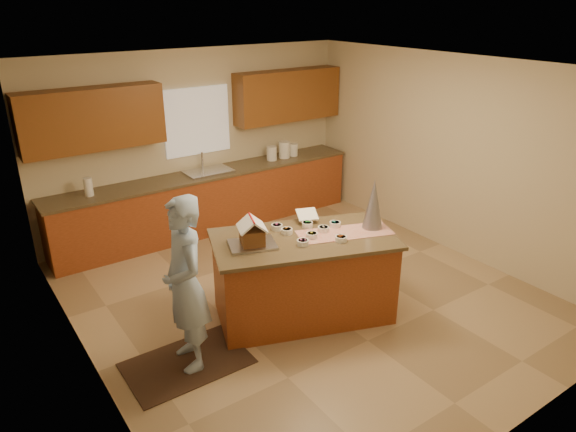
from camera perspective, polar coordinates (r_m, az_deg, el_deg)
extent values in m
plane|color=tan|center=(6.52, 1.75, -8.51)|extent=(5.50, 5.50, 0.00)
plane|color=silver|center=(5.62, 2.08, 15.78)|extent=(5.50, 5.50, 0.00)
plane|color=beige|center=(8.20, -9.76, 8.06)|extent=(5.50, 5.50, 0.00)
plane|color=beige|center=(4.27, 24.74, -7.88)|extent=(5.50, 5.50, 0.00)
plane|color=beige|center=(4.97, -21.94, -3.10)|extent=(5.50, 5.50, 0.00)
plane|color=beige|center=(7.63, 17.23, 6.26)|extent=(5.50, 5.50, 0.00)
plane|color=gray|center=(4.32, -18.82, -8.11)|extent=(0.00, 2.50, 2.50)
cube|color=white|center=(8.11, -9.81, 10.07)|extent=(1.05, 0.03, 1.00)
cube|color=#9A4520|center=(8.22, -8.44, 1.50)|extent=(4.80, 0.60, 0.88)
cube|color=brown|center=(8.07, -8.62, 4.55)|extent=(4.85, 0.63, 0.04)
cube|color=brown|center=(7.40, -20.42, 9.79)|extent=(1.85, 0.35, 0.80)
cube|color=brown|center=(8.70, -0.02, 12.90)|extent=(1.85, 0.35, 0.80)
cube|color=silver|center=(8.07, -8.62, 4.48)|extent=(0.70, 0.45, 0.12)
cylinder|color=silver|center=(8.18, -9.26, 5.93)|extent=(0.03, 0.03, 0.28)
cube|color=#9A4520|center=(5.93, 1.66, -6.76)|extent=(2.09, 1.53, 0.92)
cube|color=brown|center=(5.71, 1.72, -2.54)|extent=(2.20, 1.63, 0.04)
cube|color=#A4230B|center=(5.84, 6.16, -1.80)|extent=(1.11, 0.71, 0.01)
cube|color=silver|center=(5.52, -3.87, -3.10)|extent=(0.57, 0.50, 0.03)
cube|color=white|center=(6.05, 2.07, 0.16)|extent=(0.28, 0.25, 0.10)
cone|color=#AFB0BC|center=(5.90, 9.23, 1.30)|extent=(0.30, 0.30, 0.58)
cube|color=black|center=(5.52, -10.84, -15.35)|extent=(1.18, 0.77, 0.01)
imported|color=#A8C9EF|center=(5.05, -11.05, -7.28)|extent=(0.49, 0.68, 1.75)
cylinder|color=white|center=(8.57, -1.78, 6.80)|extent=(0.16, 0.16, 0.23)
cylinder|color=white|center=(8.70, -0.41, 7.19)|extent=(0.19, 0.19, 0.27)
cylinder|color=white|center=(8.81, 0.59, 7.18)|extent=(0.14, 0.14, 0.21)
cylinder|color=white|center=(7.46, -20.78, 2.96)|extent=(0.11, 0.11, 0.25)
cube|color=brown|center=(5.48, -3.90, -2.19)|extent=(0.30, 0.31, 0.17)
cube|color=white|center=(5.41, -4.63, -0.90)|extent=(0.24, 0.33, 0.13)
cube|color=white|center=(5.43, -3.24, -0.76)|extent=(0.24, 0.33, 0.13)
cylinder|color=red|center=(5.40, -3.95, -0.25)|extent=(0.12, 0.28, 0.02)
cylinder|color=#31B4B9|center=(5.97, 5.12, -0.91)|extent=(0.13, 0.13, 0.06)
cylinder|color=silver|center=(5.84, 3.86, -1.43)|extent=(0.13, 0.13, 0.06)
cylinder|color=pink|center=(5.52, 1.61, -2.88)|extent=(0.13, 0.13, 0.06)
cylinder|color=#99336A|center=(5.88, -1.21, -1.19)|extent=(0.13, 0.13, 0.06)
cylinder|color=green|center=(5.95, 2.10, -0.93)|extent=(0.13, 0.13, 0.06)
cylinder|color=#C55522|center=(5.63, 5.75, -2.46)|extent=(0.13, 0.13, 0.06)
cylinder|color=yellow|center=(5.68, 2.60, -2.11)|extent=(0.13, 0.13, 0.06)
cylinder|color=orange|center=(5.78, -0.12, -1.64)|extent=(0.13, 0.13, 0.06)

